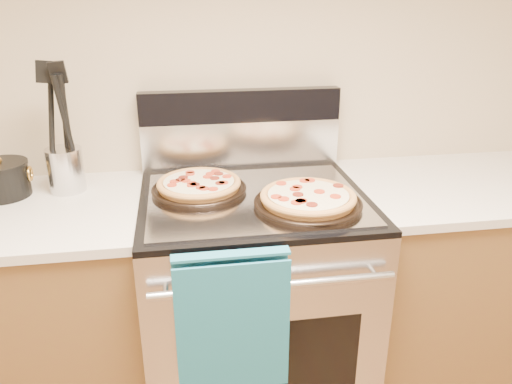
{
  "coord_description": "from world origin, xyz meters",
  "views": [
    {
      "loc": [
        -0.24,
        0.11,
        1.56
      ],
      "look_at": [
        -0.01,
        1.55,
        0.97
      ],
      "focal_mm": 35.0,
      "sensor_mm": 36.0,
      "label": 1
    }
  ],
  "objects": [
    {
      "name": "wall_back",
      "position": [
        0.0,
        2.0,
        1.35
      ],
      "size": [
        4.0,
        0.0,
        4.0
      ],
      "primitive_type": "plane",
      "rotation": [
        1.57,
        0.0,
        0.0
      ],
      "color": "#C7B490",
      "rests_on": "ground"
    },
    {
      "name": "range_body",
      "position": [
        0.0,
        1.65,
        0.45
      ],
      "size": [
        0.76,
        0.68,
        0.9
      ],
      "primitive_type": "cube",
      "color": "#B7B7BC",
      "rests_on": "ground"
    },
    {
      "name": "oven_window",
      "position": [
        0.0,
        1.31,
        0.45
      ],
      "size": [
        0.56,
        0.01,
        0.4
      ],
      "primitive_type": "cube",
      "color": "black",
      "rests_on": "range_body"
    },
    {
      "name": "cooktop",
      "position": [
        0.0,
        1.65,
        0.91
      ],
      "size": [
        0.76,
        0.68,
        0.02
      ],
      "primitive_type": "cube",
      "color": "black",
      "rests_on": "range_body"
    },
    {
      "name": "backsplash_lower",
      "position": [
        0.0,
        1.96,
        1.01
      ],
      "size": [
        0.76,
        0.06,
        0.18
      ],
      "primitive_type": "cube",
      "color": "silver",
      "rests_on": "cooktop"
    },
    {
      "name": "backsplash_upper",
      "position": [
        0.0,
        1.96,
        1.16
      ],
      "size": [
        0.76,
        0.06,
        0.12
      ],
      "primitive_type": "cube",
      "color": "black",
      "rests_on": "backsplash_lower"
    },
    {
      "name": "oven_handle",
      "position": [
        0.0,
        1.27,
        0.8
      ],
      "size": [
        0.7,
        0.03,
        0.03
      ],
      "primitive_type": "cylinder",
      "rotation": [
        0.0,
        1.57,
        0.0
      ],
      "color": "silver",
      "rests_on": "range_body"
    },
    {
      "name": "dish_towel",
      "position": [
        -0.12,
        1.27,
        0.7
      ],
      "size": [
        0.32,
        0.05,
        0.42
      ],
      "primitive_type": null,
      "color": "teal",
      "rests_on": "oven_handle"
    },
    {
      "name": "foil_sheet",
      "position": [
        0.0,
        1.62,
        0.92
      ],
      "size": [
        0.7,
        0.55,
        0.01
      ],
      "primitive_type": "cube",
      "color": "gray",
      "rests_on": "cooktop"
    },
    {
      "name": "cabinet_left",
      "position": [
        -0.88,
        1.68,
        0.44
      ],
      "size": [
        1.0,
        0.62,
        0.88
      ],
      "primitive_type": "cube",
      "color": "brown",
      "rests_on": "ground"
    },
    {
      "name": "cabinet_right",
      "position": [
        0.88,
        1.68,
        0.44
      ],
      "size": [
        1.0,
        0.62,
        0.88
      ],
      "primitive_type": "cube",
      "color": "brown",
      "rests_on": "ground"
    },
    {
      "name": "countertop_right",
      "position": [
        0.88,
        1.68,
        0.9
      ],
      "size": [
        1.02,
        0.64,
        0.03
      ],
      "primitive_type": "cube",
      "color": "beige",
      "rests_on": "cabinet_right"
    },
    {
      "name": "pepperoni_pizza_back",
      "position": [
        -0.18,
        1.7,
        0.95
      ],
      "size": [
        0.34,
        0.34,
        0.04
      ],
      "primitive_type": null,
      "rotation": [
        0.0,
        0.0,
        0.07
      ],
      "color": "#AA7434",
      "rests_on": "foil_sheet"
    },
    {
      "name": "pepperoni_pizza_front",
      "position": [
        0.15,
        1.52,
        0.95
      ],
      "size": [
        0.44,
        0.44,
        0.05
      ],
      "primitive_type": null,
      "rotation": [
        0.0,
        0.0,
        0.36
      ],
      "color": "#AA7434",
      "rests_on": "foil_sheet"
    },
    {
      "name": "utensil_crock",
      "position": [
        -0.63,
        1.82,
        0.99
      ],
      "size": [
        0.16,
        0.16,
        0.15
      ],
      "primitive_type": "cylinder",
      "rotation": [
        0.0,
        0.0,
        0.41
      ],
      "color": "silver",
      "rests_on": "countertop_left"
    },
    {
      "name": "saucepan",
      "position": [
        -0.84,
        1.81,
        0.96
      ],
      "size": [
        0.18,
        0.18,
        0.11
      ],
      "primitive_type": "cylinder",
      "rotation": [
        0.0,
        0.0,
        0.03
      ],
      "color": "black",
      "rests_on": "countertop_left"
    }
  ]
}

